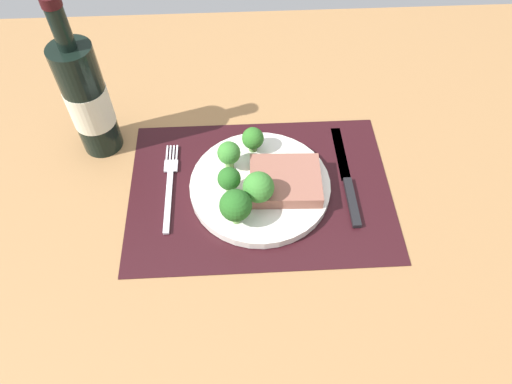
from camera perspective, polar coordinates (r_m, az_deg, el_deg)
name	(u,v)px	position (r cm, az deg, el deg)	size (l,w,h in cm)	color
ground_plane	(260,195)	(82.84, 0.48, -0.36)	(140.00, 110.00, 3.00)	#996D42
placemat	(260,189)	(81.52, 0.49, 0.33)	(45.18, 32.12, 0.30)	black
plate	(260,186)	(80.77, 0.50, 0.74)	(24.14, 24.14, 1.60)	silver
steak	(285,181)	(79.16, 3.58, 1.40)	(11.89, 10.15, 2.31)	#8C5647
broccoli_center	(229,154)	(79.90, -3.31, 4.69)	(3.97, 3.97, 5.67)	#5B8942
broccoli_near_steak	(253,139)	(83.09, -0.38, 6.51)	(3.90, 3.90, 4.88)	#5B8942
broccoli_back_left	(229,179)	(76.31, -3.28, 1.57)	(3.83, 3.83, 5.57)	#6B994C
broccoli_front_edge	(236,206)	(72.19, -2.49, -1.67)	(5.12, 5.12, 6.88)	#6B994C
broccoli_near_fork	(258,188)	(74.22, 0.30, 0.53)	(5.07, 5.07, 6.86)	#6B994C
fork	(170,185)	(82.95, -10.47, 0.82)	(2.40, 19.20, 0.50)	silver
knife	(347,182)	(83.53, 11.06, 1.24)	(1.80, 23.00, 0.80)	black
wine_bottle	(87,99)	(85.80, -19.81, 10.56)	(7.27, 7.27, 29.88)	black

